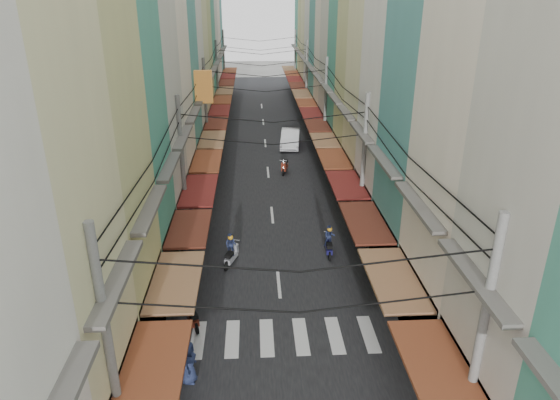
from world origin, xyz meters
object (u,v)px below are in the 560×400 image
object	(u,v)px
bicycle	(408,292)
market_umbrella	(419,262)
white_car	(290,147)
traffic_sign	(405,275)

from	to	relation	value
bicycle	market_umbrella	bearing A→B (deg)	-179.25
market_umbrella	white_car	bearing A→B (deg)	98.58
market_umbrella	traffic_sign	distance (m)	1.34
white_car	market_umbrella	world-z (taller)	market_umbrella
white_car	traffic_sign	xyz separation A→B (m)	(2.87, -25.87, 2.19)
white_car	traffic_sign	distance (m)	26.12
white_car	traffic_sign	bearing A→B (deg)	-76.95
white_car	market_umbrella	distance (m)	25.24
market_umbrella	traffic_sign	bearing A→B (deg)	-131.15
white_car	market_umbrella	bearing A→B (deg)	-74.70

